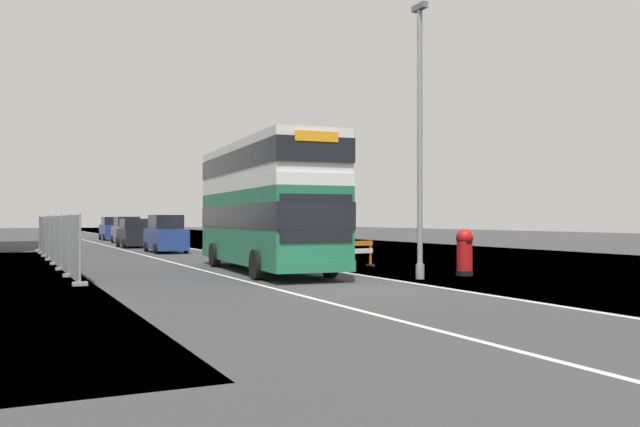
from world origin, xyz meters
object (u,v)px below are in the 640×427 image
Objects in this scene: car_oncoming_near at (166,235)px; car_receding_mid at (135,234)px; roadworks_barrier at (354,250)px; double_decker_bus at (265,204)px; lamppost_foreground at (420,148)px; car_receding_far at (127,231)px; red_pillar_postbox at (465,250)px; car_far_side at (112,229)px.

car_oncoming_near reaches higher than car_receding_mid.
car_receding_mid is (-4.85, 23.27, 0.26)m from roadworks_barrier.
lamppost_foreground reaches higher than double_decker_bus.
double_decker_bus reaches higher than car_oncoming_near.
car_receding_far reaches higher than car_receding_mid.
roadworks_barrier is 0.45× the size of car_receding_far.
car_receding_mid is (-6.33, 28.74, 0.04)m from red_pillar_postbox.
red_pillar_postbox is 0.38× the size of car_receding_far.
car_oncoming_near is at bearing 105.99° from red_pillar_postbox.
roadworks_barrier is 0.47× the size of car_receding_mid.
car_far_side is (0.28, 41.04, -1.57)m from double_decker_bus.
double_decker_bus is at bearing -90.35° from car_receding_far.
car_oncoming_near is 25.15m from car_far_side.
red_pillar_postbox is 29.42m from car_receding_mid.
car_receding_mid is (-0.66, 23.88, -1.64)m from double_decker_bus.
double_decker_bus is 15.97m from car_oncoming_near.
red_pillar_postbox is at bearing -83.31° from car_far_side.
car_receding_mid is 17.18m from car_far_side.
car_oncoming_near is at bearing 90.99° from double_decker_bus.
car_receding_far is at bearing 84.23° from car_receding_mid.
double_decker_bus reaches higher than red_pillar_postbox.
lamppost_foreground is 6.99m from roadworks_barrier.
car_far_side is at bearing 88.73° from car_oncoming_near.
car_receding_far is 0.99× the size of car_far_side.
roadworks_barrier is 0.43× the size of car_oncoming_near.
car_far_side is at bearing 96.69° from red_pillar_postbox.
car_oncoming_near is at bearing 100.09° from lamppost_foreground.
car_far_side is at bearing 93.96° from lamppost_foreground.
car_far_side reaches higher than car_receding_far.
car_receding_mid is 8.52m from car_receding_far.
car_oncoming_near is (-4.46, 15.28, 0.35)m from roadworks_barrier.
roadworks_barrier is at bearing -73.73° from car_oncoming_near.
car_oncoming_near is 1.05× the size of car_receding_far.
car_receding_far reaches higher than red_pillar_postbox.
car_receding_mid reaches higher than red_pillar_postbox.
double_decker_bus is at bearing -171.67° from roadworks_barrier.
lamppost_foreground is at bearing -79.91° from car_oncoming_near.
car_receding_mid is (-4.16, 29.17, -3.41)m from lamppost_foreground.
lamppost_foreground is at bearing -81.89° from car_receding_mid.
car_oncoming_near is (-0.27, 15.89, -1.55)m from double_decker_bus.
car_oncoming_near reaches higher than roadworks_barrier.
car_receding_far is (-5.47, 37.22, 0.11)m from red_pillar_postbox.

